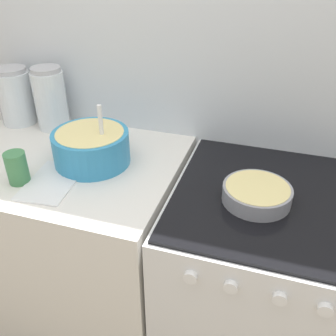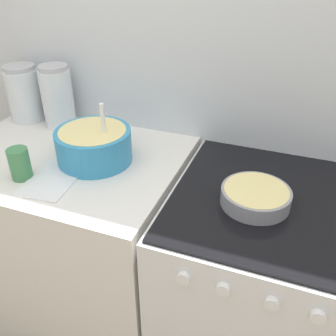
{
  "view_description": "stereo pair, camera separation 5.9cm",
  "coord_description": "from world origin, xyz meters",
  "px_view_note": "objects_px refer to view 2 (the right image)",
  "views": [
    {
      "loc": [
        0.32,
        -0.73,
        1.63
      ],
      "look_at": [
        -0.01,
        0.33,
        0.94
      ],
      "focal_mm": 40.0,
      "sensor_mm": 36.0,
      "label": 1
    },
    {
      "loc": [
        0.38,
        -0.71,
        1.63
      ],
      "look_at": [
        -0.01,
        0.33,
        0.94
      ],
      "focal_mm": 40.0,
      "sensor_mm": 36.0,
      "label": 2
    }
  ],
  "objects_px": {
    "storage_jar_middle": "(58,100)",
    "tin_can": "(20,164)",
    "mixing_bowl": "(94,144)",
    "storage_jar_left": "(25,97)",
    "baking_pan": "(256,196)",
    "stove": "(253,290)"
  },
  "relations": [
    {
      "from": "storage_jar_middle",
      "to": "tin_can",
      "type": "bearing_deg",
      "value": -73.47
    },
    {
      "from": "mixing_bowl",
      "to": "storage_jar_left",
      "type": "bearing_deg",
      "value": 154.94
    },
    {
      "from": "baking_pan",
      "to": "storage_jar_left",
      "type": "bearing_deg",
      "value": 165.25
    },
    {
      "from": "tin_can",
      "to": "baking_pan",
      "type": "bearing_deg",
      "value": 9.61
    },
    {
      "from": "stove",
      "to": "storage_jar_middle",
      "type": "bearing_deg",
      "value": 165.7
    },
    {
      "from": "mixing_bowl",
      "to": "tin_can",
      "type": "distance_m",
      "value": 0.27
    },
    {
      "from": "storage_jar_left",
      "to": "tin_can",
      "type": "bearing_deg",
      "value": -54.16
    },
    {
      "from": "mixing_bowl",
      "to": "tin_can",
      "type": "xyz_separation_m",
      "value": [
        -0.18,
        -0.2,
        -0.01
      ]
    },
    {
      "from": "mixing_bowl",
      "to": "stove",
      "type": "bearing_deg",
      "value": -1.52
    },
    {
      "from": "stove",
      "to": "mixing_bowl",
      "type": "height_order",
      "value": "mixing_bowl"
    },
    {
      "from": "storage_jar_middle",
      "to": "tin_can",
      "type": "xyz_separation_m",
      "value": [
        0.13,
        -0.43,
        -0.06
      ]
    },
    {
      "from": "stove",
      "to": "baking_pan",
      "type": "xyz_separation_m",
      "value": [
        -0.04,
        -0.05,
        0.47
      ]
    },
    {
      "from": "mixing_bowl",
      "to": "tin_can",
      "type": "height_order",
      "value": "mixing_bowl"
    },
    {
      "from": "mixing_bowl",
      "to": "storage_jar_left",
      "type": "distance_m",
      "value": 0.55
    },
    {
      "from": "baking_pan",
      "to": "tin_can",
      "type": "relative_size",
      "value": 1.94
    },
    {
      "from": "stove",
      "to": "mixing_bowl",
      "type": "bearing_deg",
      "value": 178.48
    },
    {
      "from": "baking_pan",
      "to": "stove",
      "type": "bearing_deg",
      "value": 47.73
    },
    {
      "from": "baking_pan",
      "to": "storage_jar_left",
      "type": "distance_m",
      "value": 1.16
    },
    {
      "from": "mixing_bowl",
      "to": "storage_jar_left",
      "type": "height_order",
      "value": "storage_jar_left"
    },
    {
      "from": "stove",
      "to": "baking_pan",
      "type": "distance_m",
      "value": 0.48
    },
    {
      "from": "stove",
      "to": "baking_pan",
      "type": "relative_size",
      "value": 3.98
    },
    {
      "from": "stove",
      "to": "tin_can",
      "type": "relative_size",
      "value": 7.74
    }
  ]
}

